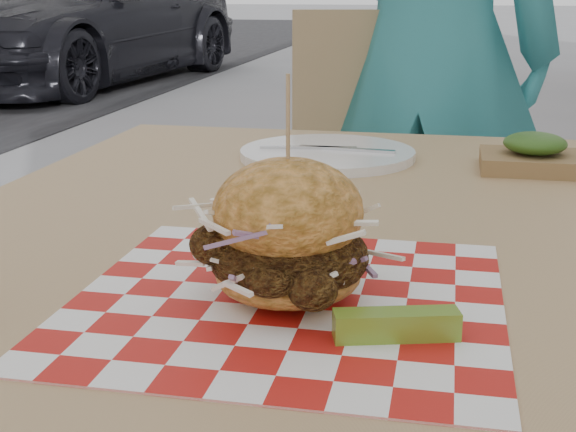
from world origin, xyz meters
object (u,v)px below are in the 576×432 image
diner (429,50)px  car_dark (84,17)px  patio_table (278,290)px  patio_chair (362,179)px  sandwich (288,239)px

diner → car_dark: (-3.74, 6.00, -0.19)m
diner → patio_table: bearing=90.3°
diner → patio_chair: diner is taller
patio_table → patio_chair: 1.07m
car_dark → patio_chair: car_dark is taller
patio_table → diner: bearing=83.8°
diner → patio_table: diner is taller
car_dark → patio_table: car_dark is taller
diner → patio_chair: (-0.14, -0.09, -0.31)m
diner → car_dark: 7.07m
car_dark → diner: bearing=-50.6°
patio_table → patio_chair: (-0.02, 1.06, -0.12)m
patio_table → sandwich: (0.06, -0.22, 0.13)m
car_dark → patio_table: (3.62, -7.15, 0.00)m
diner → sandwich: bearing=93.6°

